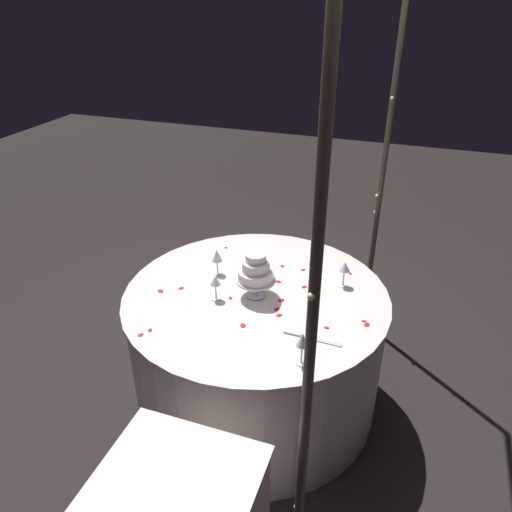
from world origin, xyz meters
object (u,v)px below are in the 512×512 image
Objects in this scene: decorative_arch at (367,170)px; cake_knife at (308,337)px; main_table at (256,348)px; tiered_cake at (256,271)px; wine_glass_3 at (345,268)px; wine_glass_2 at (302,341)px; wine_glass_1 at (217,256)px; wine_glass_0 at (215,282)px.

cake_knife is at bearing -28.80° from decorative_arch.
main_table is 5.60× the size of tiered_cake.
wine_glass_3 is (-0.25, -0.09, -0.67)m from decorative_arch.
wine_glass_2 is 0.72m from wine_glass_3.
wine_glass_1 is 0.90m from wine_glass_2.
decorative_arch reaches higher than wine_glass_2.
decorative_arch is at bearing 162.90° from wine_glass_2.
wine_glass_3 is 0.51× the size of cake_knife.
cake_knife is at bearing 52.54° from main_table.
main_table is 0.55m from wine_glass_0.
wine_glass_2 reaches higher than main_table.
wine_glass_3 reaches higher than main_table.
wine_glass_0 is 0.89× the size of wine_glass_1.
wine_glass_3 is at bearing 121.32° from tiered_cake.
wine_glass_2 is 1.11× the size of wine_glass_3.
cake_knife is at bearing -7.67° from wine_glass_3.
wine_glass_1 is at bearing -114.26° from main_table.
cake_knife is (0.17, 0.56, -0.10)m from wine_glass_0.
wine_glass_1 is at bearing -131.77° from wine_glass_2.
wine_glass_1 is at bearing -98.97° from decorative_arch.
wine_glass_1 is (-0.13, -0.29, 0.51)m from main_table.
decorative_arch is at bearing 81.03° from wine_glass_1.
wine_glass_2 is at bearing 3.72° from cake_knife.
tiered_cake reaches higher than wine_glass_0.
wine_glass_2 is at bearing 58.61° from wine_glass_0.
main_table is at bearing 65.74° from wine_glass_1.
wine_glass_0 is 0.49× the size of cake_knife.
decorative_arch is at bearing 151.20° from cake_knife.
tiered_cake is 0.23m from wine_glass_0.
decorative_arch is 0.83m from wine_glass_2.
tiered_cake is at bearing 63.19° from wine_glass_1.
wine_glass_0 is at bearing -62.74° from tiered_cake.
tiered_cake is 0.59m from wine_glass_2.
main_table is 9.86× the size of wine_glass_3.
wine_glass_3 is at bearing 120.10° from wine_glass_0.
wine_glass_0 is at bearing -80.47° from decorative_arch.
wine_glass_0 reaches higher than main_table.
decorative_arch is 16.27× the size of wine_glass_3.
main_table is 5.04× the size of cake_knife.
cake_knife reaches higher than main_table.
wine_glass_2 reaches higher than wine_glass_0.
wine_glass_1 is 0.96× the size of wine_glass_2.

